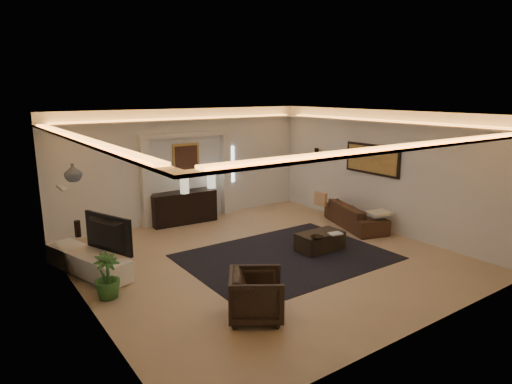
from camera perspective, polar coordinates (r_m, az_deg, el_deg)
floor at (r=9.09m, az=1.15°, el=-8.56°), size 7.00×7.00×0.00m
ceiling at (r=8.48m, az=1.24°, el=10.02°), size 7.00×7.00×0.00m
wall_back at (r=11.63m, az=-9.06°, el=3.43°), size 7.00×0.00×7.00m
wall_front at (r=6.29m, az=20.44°, el=-5.24°), size 7.00×0.00×7.00m
wall_left at (r=7.24m, az=-21.82°, el=-3.05°), size 0.00×7.00×7.00m
wall_right at (r=11.07m, az=16.00°, el=2.62°), size 0.00×7.00×7.00m
cove_soffit at (r=8.50m, az=1.23°, el=8.13°), size 7.00×7.00×0.04m
daylight_slit at (r=12.27m, az=-3.33°, el=3.58°), size 0.25×0.03×1.00m
area_rug at (r=9.17m, az=3.94°, el=-8.36°), size 4.00×3.00×0.01m
pilaster_left at (r=11.15m, az=-14.08°, el=0.98°), size 0.22×0.20×2.20m
pilaster_right at (r=12.14m, az=-3.92°, el=2.28°), size 0.22×0.20×2.20m
alcove_header at (r=11.44m, az=-8.98°, el=7.32°), size 2.52×0.20×0.12m
painting_frame at (r=11.57m, az=-9.03°, el=4.39°), size 0.74×0.04×0.74m
painting_canvas at (r=11.55m, az=-8.97°, el=4.38°), size 0.62×0.02×0.62m
art_panel_frame at (r=11.19m, az=14.79°, el=4.10°), size 0.04×1.64×0.74m
art_panel_gold at (r=11.17m, az=14.71°, el=4.09°), size 0.02×1.50×0.62m
wall_sconce at (r=12.43m, az=7.83°, el=5.14°), size 0.12×0.12×0.22m
wall_niche at (r=8.54m, az=-23.76°, el=0.48°), size 0.10×0.55×0.04m
console at (r=11.53m, az=-9.38°, el=-2.00°), size 1.71×0.63×0.84m
lamp_left at (r=11.20m, az=-9.24°, el=1.19°), size 0.23×0.23×0.49m
lamp_right at (r=11.75m, az=-5.81°, el=1.84°), size 0.25×0.25×0.51m
media_ledge at (r=8.86m, az=-20.90°, el=-8.46°), size 1.12×2.13×0.39m
tv at (r=8.53m, az=-19.19°, el=-5.05°), size 1.20×0.60×0.70m
figurine at (r=9.71m, az=-22.07°, el=-4.13°), size 0.16×0.16×0.34m
ginger_jar at (r=8.95m, az=-22.57°, el=2.33°), size 0.40×0.40×0.33m
plant at (r=7.71m, az=-18.69°, el=-10.28°), size 0.52×0.52×0.75m
sofa at (r=11.35m, az=12.72°, el=-2.96°), size 2.12×1.36×0.58m
throw_blanket at (r=10.72m, az=15.62°, el=-2.61°), size 0.60×0.53×0.06m
throw_pillow at (r=11.77m, az=8.35°, el=-0.90°), size 0.17×0.36×0.35m
coffee_table at (r=9.57m, az=8.24°, el=-6.28°), size 1.01×0.55×0.37m
bowl at (r=9.08m, az=7.89°, el=-5.74°), size 0.29×0.29×0.06m
magazine at (r=9.44m, az=10.23°, el=-5.22°), size 0.30×0.24×0.03m
armchair at (r=6.71m, az=0.05°, el=-13.25°), size 1.10×1.10×0.73m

